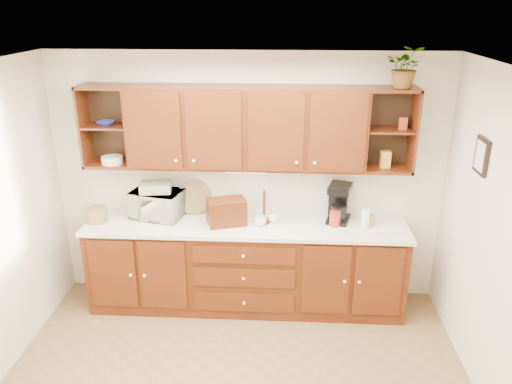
# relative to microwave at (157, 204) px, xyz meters

# --- Properties ---
(ceiling) EXTENTS (4.00, 4.00, 0.00)m
(ceiling) POSITION_rel_microwave_xyz_m (0.92, -1.57, 1.52)
(ceiling) COLOR white
(ceiling) RESTS_ON back_wall
(back_wall) EXTENTS (4.00, 0.00, 4.00)m
(back_wall) POSITION_rel_microwave_xyz_m (0.92, 0.18, 0.22)
(back_wall) COLOR beige
(back_wall) RESTS_ON floor
(base_cabinets) EXTENTS (3.20, 0.60, 0.90)m
(base_cabinets) POSITION_rel_microwave_xyz_m (0.92, -0.12, -0.63)
(base_cabinets) COLOR #381506
(base_cabinets) RESTS_ON floor
(countertop) EXTENTS (3.24, 0.64, 0.04)m
(countertop) POSITION_rel_microwave_xyz_m (0.92, -0.13, -0.16)
(countertop) COLOR silver
(countertop) RESTS_ON base_cabinets
(upper_cabinets) EXTENTS (3.20, 0.33, 0.80)m
(upper_cabinets) POSITION_rel_microwave_xyz_m (0.93, 0.02, 0.81)
(upper_cabinets) COLOR #381506
(upper_cabinets) RESTS_ON back_wall
(undercabinet_light) EXTENTS (0.40, 0.05, 0.02)m
(undercabinet_light) POSITION_rel_microwave_xyz_m (0.92, -0.03, 0.39)
(undercabinet_light) COLOR white
(undercabinet_light) RESTS_ON upper_cabinets
(framed_picture) EXTENTS (0.03, 0.24, 0.30)m
(framed_picture) POSITION_rel_microwave_xyz_m (2.90, -0.67, 0.77)
(framed_picture) COLOR black
(framed_picture) RESTS_ON right_wall
(wicker_basket) EXTENTS (0.27, 0.27, 0.14)m
(wicker_basket) POSITION_rel_microwave_xyz_m (-0.60, -0.14, -0.07)
(wicker_basket) COLOR #A87E46
(wicker_basket) RESTS_ON countertop
(microwave) EXTENTS (0.58, 0.45, 0.28)m
(microwave) POSITION_rel_microwave_xyz_m (0.00, 0.00, 0.00)
(microwave) COLOR beige
(microwave) RESTS_ON countertop
(towel_stack) EXTENTS (0.33, 0.27, 0.09)m
(towel_stack) POSITION_rel_microwave_xyz_m (0.00, 0.00, 0.19)
(towel_stack) COLOR #EAD56E
(towel_stack) RESTS_ON microwave
(wine_bottle) EXTENTS (0.08, 0.08, 0.30)m
(wine_bottle) POSITION_rel_microwave_xyz_m (0.11, -0.04, 0.01)
(wine_bottle) COLOR black
(wine_bottle) RESTS_ON countertop
(woven_tray) EXTENTS (0.37, 0.18, 0.36)m
(woven_tray) POSITION_rel_microwave_xyz_m (0.36, 0.12, -0.13)
(woven_tray) COLOR #A87E46
(woven_tray) RESTS_ON countertop
(bread_box) EXTENTS (0.43, 0.34, 0.26)m
(bread_box) POSITION_rel_microwave_xyz_m (0.73, -0.13, -0.01)
(bread_box) COLOR #381506
(bread_box) RESTS_ON countertop
(mug_tree) EXTENTS (0.28, 0.29, 0.34)m
(mug_tree) POSITION_rel_microwave_xyz_m (1.11, -0.07, -0.09)
(mug_tree) COLOR #381506
(mug_tree) RESTS_ON countertop
(canister_red) EXTENTS (0.13, 0.13, 0.15)m
(canister_red) POSITION_rel_microwave_xyz_m (1.81, -0.11, -0.06)
(canister_red) COLOR #A22817
(canister_red) RESTS_ON countertop
(canister_white) EXTENTS (0.09, 0.09, 0.18)m
(canister_white) POSITION_rel_microwave_xyz_m (2.10, -0.14, -0.05)
(canister_white) COLOR white
(canister_white) RESTS_ON countertop
(canister_yellow) EXTENTS (0.11, 0.11, 0.11)m
(canister_yellow) POSITION_rel_microwave_xyz_m (2.16, -0.09, -0.09)
(canister_yellow) COLOR gold
(canister_yellow) RESTS_ON countertop
(coffee_maker) EXTENTS (0.28, 0.32, 0.39)m
(coffee_maker) POSITION_rel_microwave_xyz_m (1.86, 0.02, 0.05)
(coffee_maker) COLOR black
(coffee_maker) RESTS_ON countertop
(bowl_stack) EXTENTS (0.21, 0.21, 0.04)m
(bowl_stack) POSITION_rel_microwave_xyz_m (-0.45, 0.01, 0.84)
(bowl_stack) COLOR navy
(bowl_stack) RESTS_ON upper_cabinets
(plate_stack) EXTENTS (0.22, 0.22, 0.07)m
(plate_stack) POSITION_rel_microwave_xyz_m (-0.41, -0.02, 0.47)
(plate_stack) COLOR white
(plate_stack) RESTS_ON upper_cabinets
(pantry_box_yellow) EXTENTS (0.10, 0.08, 0.16)m
(pantry_box_yellow) POSITION_rel_microwave_xyz_m (2.27, 0.00, 0.52)
(pantry_box_yellow) COLOR gold
(pantry_box_yellow) RESTS_ON upper_cabinets
(pantry_box_red) EXTENTS (0.08, 0.08, 0.12)m
(pantry_box_red) POSITION_rel_microwave_xyz_m (2.40, 0.01, 0.88)
(pantry_box_red) COLOR #A22817
(pantry_box_red) RESTS_ON upper_cabinets
(potted_plant) EXTENTS (0.40, 0.37, 0.38)m
(potted_plant) POSITION_rel_microwave_xyz_m (2.37, -0.02, 1.40)
(potted_plant) COLOR #999999
(potted_plant) RESTS_ON upper_cabinets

